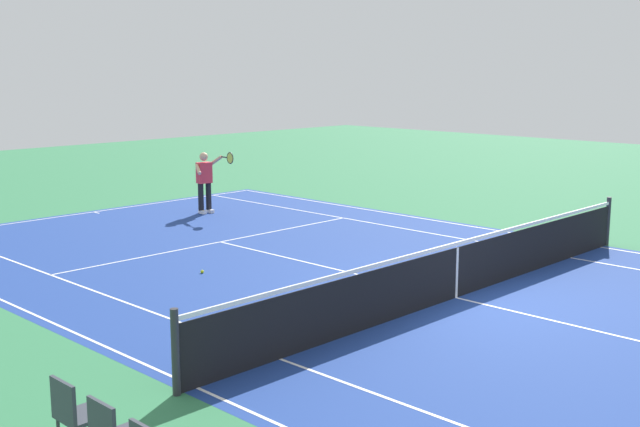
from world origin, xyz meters
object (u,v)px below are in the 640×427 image
tennis_ball (202,272)px  spectator_chair_5 (75,412)px  tennis_net (456,270)px  tennis_player_near (205,179)px

tennis_ball → spectator_chair_5: spectator_chair_5 is taller
tennis_net → tennis_player_near: tennis_player_near is taller
tennis_net → tennis_player_near: bearing=-12.2°
tennis_player_near → spectator_chair_5: size_ratio=1.93×
tennis_player_near → spectator_chair_5: 13.99m
tennis_ball → spectator_chair_5: (-5.09, 5.46, 0.49)m
tennis_player_near → tennis_ball: (-5.14, 4.08, -0.90)m
spectator_chair_5 → tennis_ball: bearing=-47.0°
tennis_net → spectator_chair_5: size_ratio=13.30×
tennis_player_near → spectator_chair_5: tennis_player_near is taller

